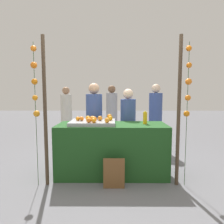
% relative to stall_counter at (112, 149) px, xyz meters
% --- Properties ---
extents(ground_plane, '(24.00, 24.00, 0.00)m').
position_rel_stall_counter_xyz_m(ground_plane, '(0.00, 0.00, -0.46)').
color(ground_plane, slate).
extents(stall_counter, '(1.92, 0.74, 0.92)m').
position_rel_stall_counter_xyz_m(stall_counter, '(0.00, 0.00, 0.00)').
color(stall_counter, '#1E4C1E').
rests_on(stall_counter, ground_plane).
extents(orange_tray, '(0.78, 0.61, 0.06)m').
position_rel_stall_counter_xyz_m(orange_tray, '(-0.34, -0.00, 0.49)').
color(orange_tray, '#9EA0A5').
rests_on(orange_tray, stall_counter).
extents(orange_0, '(0.08, 0.08, 0.08)m').
position_rel_stall_counter_xyz_m(orange_0, '(-0.38, -0.22, 0.56)').
color(orange_0, orange).
rests_on(orange_0, orange_tray).
extents(orange_1, '(0.09, 0.09, 0.09)m').
position_rel_stall_counter_xyz_m(orange_1, '(-0.35, -0.01, 0.56)').
color(orange_1, orange).
rests_on(orange_1, orange_tray).
extents(orange_2, '(0.09, 0.09, 0.09)m').
position_rel_stall_counter_xyz_m(orange_2, '(-0.30, -0.13, 0.56)').
color(orange_2, orange).
rests_on(orange_2, orange_tray).
extents(orange_3, '(0.08, 0.08, 0.08)m').
position_rel_stall_counter_xyz_m(orange_3, '(-0.30, -0.23, 0.56)').
color(orange_3, orange).
rests_on(orange_3, orange_tray).
extents(orange_4, '(0.08, 0.08, 0.08)m').
position_rel_stall_counter_xyz_m(orange_4, '(-0.53, -0.01, 0.56)').
color(orange_4, orange).
rests_on(orange_4, orange_tray).
extents(orange_5, '(0.09, 0.09, 0.09)m').
position_rel_stall_counter_xyz_m(orange_5, '(-0.08, -0.22, 0.56)').
color(orange_5, orange).
rests_on(orange_5, orange_tray).
extents(orange_6, '(0.07, 0.07, 0.07)m').
position_rel_stall_counter_xyz_m(orange_6, '(-0.60, -0.00, 0.56)').
color(orange_6, orange).
rests_on(orange_6, orange_tray).
extents(orange_7, '(0.09, 0.09, 0.09)m').
position_rel_stall_counter_xyz_m(orange_7, '(-0.05, 0.24, 0.56)').
color(orange_7, orange).
rests_on(orange_7, orange_tray).
extents(orange_8, '(0.09, 0.09, 0.09)m').
position_rel_stall_counter_xyz_m(orange_8, '(-0.21, 0.01, 0.56)').
color(orange_8, orange).
rests_on(orange_8, orange_tray).
extents(orange_9, '(0.08, 0.08, 0.08)m').
position_rel_stall_counter_xyz_m(orange_9, '(-0.43, 0.05, 0.56)').
color(orange_9, orange).
rests_on(orange_9, orange_tray).
extents(orange_10, '(0.08, 0.08, 0.08)m').
position_rel_stall_counter_xyz_m(orange_10, '(-0.03, 0.02, 0.56)').
color(orange_10, orange).
rests_on(orange_10, orange_tray).
extents(juice_bottle, '(0.07, 0.07, 0.23)m').
position_rel_stall_counter_xyz_m(juice_bottle, '(0.59, 0.03, 0.57)').
color(juice_bottle, '#ECAC14').
rests_on(juice_bottle, stall_counter).
extents(chalkboard_sign, '(0.33, 0.03, 0.49)m').
position_rel_stall_counter_xyz_m(chalkboard_sign, '(0.03, -0.54, -0.23)').
color(chalkboard_sign, brown).
rests_on(chalkboard_sign, ground_plane).
extents(vendor_left, '(0.33, 0.33, 1.66)m').
position_rel_stall_counter_xyz_m(vendor_left, '(-0.37, 0.63, 0.31)').
color(vendor_left, '#384C8C').
rests_on(vendor_left, ground_plane).
extents(vendor_right, '(0.31, 0.31, 1.54)m').
position_rel_stall_counter_xyz_m(vendor_right, '(0.33, 0.59, 0.26)').
color(vendor_right, '#384C8C').
rests_on(vendor_right, ground_plane).
extents(crowd_person_0, '(0.33, 0.33, 1.66)m').
position_rel_stall_counter_xyz_m(crowd_person_0, '(-0.02, 2.54, 0.32)').
color(crowd_person_0, '#99999E').
rests_on(crowd_person_0, ground_plane).
extents(crowd_person_1, '(0.34, 0.34, 1.67)m').
position_rel_stall_counter_xyz_m(crowd_person_1, '(1.11, 1.68, 0.32)').
color(crowd_person_1, '#384C8C').
rests_on(crowd_person_1, ground_plane).
extents(crowd_person_2, '(0.32, 0.32, 1.62)m').
position_rel_stall_counter_xyz_m(crowd_person_2, '(-1.37, 2.47, 0.30)').
color(crowd_person_2, beige).
rests_on(crowd_person_2, ground_plane).
extents(canopy_post_left, '(0.06, 0.06, 2.35)m').
position_rel_stall_counter_xyz_m(canopy_post_left, '(-1.04, -0.41, 0.72)').
color(canopy_post_left, '#473828').
rests_on(canopy_post_left, ground_plane).
extents(canopy_post_right, '(0.06, 0.06, 2.35)m').
position_rel_stall_counter_xyz_m(canopy_post_right, '(1.04, -0.41, 0.72)').
color(canopy_post_right, '#473828').
rests_on(canopy_post_right, ground_plane).
extents(garland_strand_left, '(0.11, 0.11, 2.23)m').
position_rel_stall_counter_xyz_m(garland_strand_left, '(-1.17, -0.44, 1.16)').
color(garland_strand_left, '#2D4C23').
rests_on(garland_strand_left, ground_plane).
extents(garland_strand_right, '(0.11, 0.10, 2.23)m').
position_rel_stall_counter_xyz_m(garland_strand_right, '(1.16, -0.43, 1.13)').
color(garland_strand_right, '#2D4C23').
rests_on(garland_strand_right, ground_plane).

